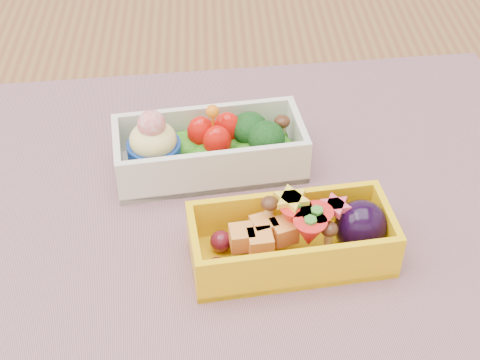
{
  "coord_description": "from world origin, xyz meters",
  "views": [
    {
      "loc": [
        0.02,
        -0.43,
        1.15
      ],
      "look_at": [
        0.04,
        -0.02,
        0.79
      ],
      "focal_mm": 52.85,
      "sensor_mm": 36.0,
      "label": 1
    }
  ],
  "objects_px": {
    "table": "(191,279)",
    "bento_yellow": "(296,238)",
    "placemat": "(231,220)",
    "bento_white": "(209,148)"
  },
  "relations": [
    {
      "from": "table",
      "to": "bento_yellow",
      "type": "relative_size",
      "value": 7.74
    },
    {
      "from": "bento_yellow",
      "to": "table",
      "type": "bearing_deg",
      "value": 132.94
    },
    {
      "from": "table",
      "to": "placemat",
      "type": "bearing_deg",
      "value": -36.43
    },
    {
      "from": "bento_white",
      "to": "bento_yellow",
      "type": "xyz_separation_m",
      "value": [
        0.06,
        -0.11,
        -0.0
      ]
    },
    {
      "from": "table",
      "to": "bento_yellow",
      "type": "bearing_deg",
      "value": -40.46
    },
    {
      "from": "table",
      "to": "bento_white",
      "type": "relative_size",
      "value": 7.22
    },
    {
      "from": "bento_yellow",
      "to": "placemat",
      "type": "bearing_deg",
      "value": 130.04
    },
    {
      "from": "bento_yellow",
      "to": "bento_white",
      "type": "bearing_deg",
      "value": 113.39
    },
    {
      "from": "bento_white",
      "to": "bento_yellow",
      "type": "bearing_deg",
      "value": -67.18
    },
    {
      "from": "placemat",
      "to": "bento_white",
      "type": "relative_size",
      "value": 3.47
    }
  ]
}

